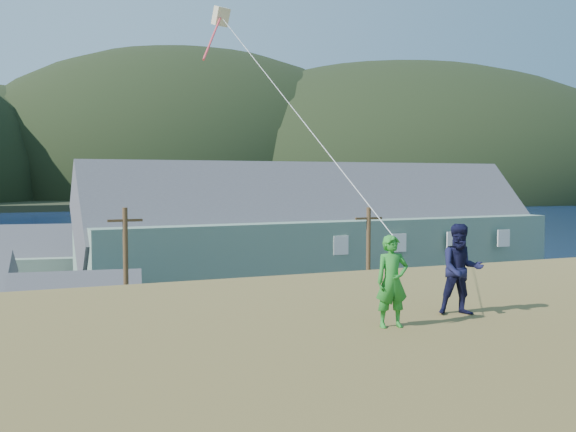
# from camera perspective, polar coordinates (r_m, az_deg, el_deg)

# --- Properties ---
(ground) EXTENTS (900.00, 900.00, 0.00)m
(ground) POSITION_cam_1_polar(r_m,az_deg,el_deg) (30.75, -13.75, -15.45)
(ground) COLOR #0A1638
(ground) RESTS_ON ground
(grass_strip) EXTENTS (110.00, 8.00, 0.10)m
(grass_strip) POSITION_cam_1_polar(r_m,az_deg,el_deg) (28.86, -13.16, -16.61)
(grass_strip) COLOR #4C3D19
(grass_strip) RESTS_ON ground
(waterfront_lot) EXTENTS (72.00, 36.00, 0.12)m
(waterfront_lot) POSITION_cam_1_polar(r_m,az_deg,el_deg) (47.05, -16.74, -8.80)
(waterfront_lot) COLOR #28282B
(waterfront_lot) RESTS_ON ground
(wharf) EXTENTS (26.00, 14.00, 0.90)m
(wharf) POSITION_cam_1_polar(r_m,az_deg,el_deg) (69.51, -23.44, -4.69)
(wharf) COLOR gray
(wharf) RESTS_ON ground
(far_shore) EXTENTS (900.00, 320.00, 2.00)m
(far_shore) POSITION_cam_1_polar(r_m,az_deg,el_deg) (358.97, -21.30, 1.74)
(far_shore) COLOR black
(far_shore) RESTS_ON ground
(far_hills) EXTENTS (760.00, 265.00, 143.00)m
(far_hills) POSITION_cam_1_polar(r_m,az_deg,el_deg) (310.86, -14.62, 1.83)
(far_hills) COLOR black
(far_hills) RESTS_ON ground
(lodge) EXTENTS (38.96, 12.56, 13.54)m
(lodge) POSITION_cam_1_polar(r_m,az_deg,el_deg) (52.85, 3.02, -1.70)
(lodge) COLOR slate
(lodge) RESTS_ON waterfront_lot
(shed_white) EXTENTS (7.67, 5.60, 5.65)m
(shed_white) POSITION_cam_1_polar(r_m,az_deg,el_deg) (37.34, -18.35, -8.67)
(shed_white) COLOR silver
(shed_white) RESTS_ON waterfront_lot
(shed_palegreen_far) EXTENTS (11.49, 7.65, 7.18)m
(shed_palegreen_far) POSITION_cam_1_polar(r_m,az_deg,el_deg) (58.16, -20.44, -3.87)
(shed_palegreen_far) COLOR slate
(shed_palegreen_far) RESTS_ON waterfront_lot
(utility_poles) EXTENTS (29.42, 0.24, 9.51)m
(utility_poles) POSITION_cam_1_polar(r_m,az_deg,el_deg) (30.89, -17.75, -6.82)
(utility_poles) COLOR #47331E
(utility_poles) RESTS_ON waterfront_lot
(kite_flyer_green) EXTENTS (0.66, 0.48, 1.66)m
(kite_flyer_green) POSITION_cam_1_polar(r_m,az_deg,el_deg) (11.68, 9.23, -5.75)
(kite_flyer_green) COLOR #227F26
(kite_flyer_green) RESTS_ON hillside
(kite_flyer_navy) EXTENTS (1.05, 0.94, 1.79)m
(kite_flyer_navy) POSITION_cam_1_polar(r_m,az_deg,el_deg) (13.00, 15.14, -4.61)
(kite_flyer_navy) COLOR black
(kite_flyer_navy) RESTS_ON hillside
(kite_rig) EXTENTS (0.91, 4.91, 10.99)m
(kite_rig) POSITION_cam_1_polar(r_m,az_deg,el_deg) (20.06, -5.92, 16.79)
(kite_rig) COLOR beige
(kite_rig) RESTS_ON ground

